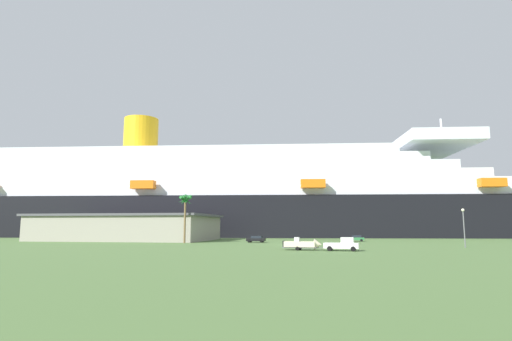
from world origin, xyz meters
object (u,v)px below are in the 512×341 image
at_px(cruise_ship, 247,201).
at_px(palm_tree, 185,203).
at_px(street_lamp, 464,222).
at_px(small_boat_on_trailer, 304,244).
at_px(parked_car_green_wagon, 356,238).
at_px(parked_car_black_coupe, 256,239).
at_px(parked_car_red_hatchback, 128,238).
at_px(pickup_truck, 343,244).

distance_m(cruise_ship, palm_tree, 58.22).
relative_size(palm_tree, street_lamp, 1.57).
distance_m(small_boat_on_trailer, palm_tree, 38.62).
xyz_separation_m(parked_car_green_wagon, parked_car_black_coupe, (-25.49, -9.21, 0.00)).
distance_m(parked_car_green_wagon, parked_car_black_coupe, 27.10).
bearing_deg(parked_car_red_hatchback, small_boat_on_trailer, -39.84).
relative_size(cruise_ship, parked_car_red_hatchback, 65.99).
relative_size(palm_tree, parked_car_red_hatchback, 2.60).
xyz_separation_m(cruise_ship, palm_tree, (-8.37, -57.47, -4.02)).
bearing_deg(parked_car_black_coupe, cruise_ship, 98.93).
bearing_deg(parked_car_black_coupe, pickup_truck, -61.68).
bearing_deg(parked_car_green_wagon, pickup_truck, -101.31).
xyz_separation_m(pickup_truck, parked_car_green_wagon, (8.24, 41.21, -0.21)).
bearing_deg(parked_car_black_coupe, palm_tree, -163.19).
bearing_deg(pickup_truck, street_lamp, 26.76).
relative_size(palm_tree, parked_car_green_wagon, 2.58).
xyz_separation_m(street_lamp, parked_car_red_hatchback, (-77.41, 28.45, -3.99)).
bearing_deg(palm_tree, small_boat_on_trailer, -42.93).
relative_size(street_lamp, parked_car_red_hatchback, 1.66).
height_order(parked_car_green_wagon, parked_car_black_coupe, same).
distance_m(palm_tree, parked_car_red_hatchback, 25.27).
relative_size(pickup_truck, parked_car_black_coupe, 1.24).
height_order(small_boat_on_trailer, palm_tree, palm_tree).
height_order(cruise_ship, parked_car_green_wagon, cruise_ship).
height_order(cruise_ship, parked_car_black_coupe, cruise_ship).
bearing_deg(street_lamp, small_boat_on_trailer, -160.37).
bearing_deg(parked_car_red_hatchback, cruise_ship, 57.59).
distance_m(parked_car_green_wagon, parked_car_red_hatchback, 61.58).
relative_size(small_boat_on_trailer, parked_car_black_coupe, 1.52).
height_order(pickup_truck, parked_car_black_coupe, pickup_truck).
distance_m(palm_tree, parked_car_black_coupe, 19.36).
relative_size(small_boat_on_trailer, parked_car_green_wagon, 1.63).
relative_size(parked_car_green_wagon, parked_car_red_hatchback, 1.01).
height_order(small_boat_on_trailer, street_lamp, street_lamp).
xyz_separation_m(pickup_truck, palm_tree, (-33.85, 26.99, 8.39)).
relative_size(pickup_truck, palm_tree, 0.51).
xyz_separation_m(small_boat_on_trailer, palm_tree, (-27.59, 25.67, 8.47)).
height_order(parked_car_green_wagon, parked_car_red_hatchback, same).
relative_size(cruise_ship, palm_tree, 25.40).
xyz_separation_m(palm_tree, street_lamp, (57.93, -14.85, -4.60)).
relative_size(pickup_truck, small_boat_on_trailer, 0.81).
distance_m(small_boat_on_trailer, parked_car_green_wagon, 42.44).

